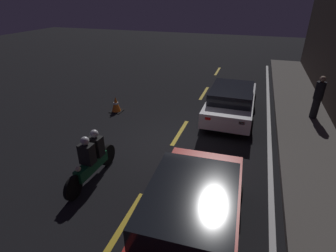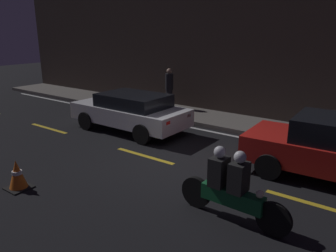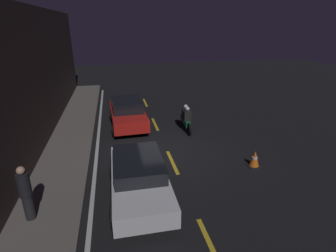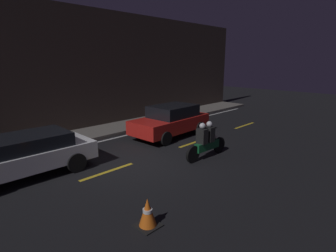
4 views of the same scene
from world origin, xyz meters
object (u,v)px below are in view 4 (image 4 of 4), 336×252
sedan_white (25,154)px  taxi_red (171,120)px  traffic_cone_near (148,213)px  motorcycle (206,141)px

sedan_white → taxi_red: (6.50, -0.05, 0.06)m
taxi_red → traffic_cone_near: taxi_red is taller
taxi_red → motorcycle: taxi_red is taller
taxi_red → motorcycle: bearing=65.2°
sedan_white → motorcycle: size_ratio=1.91×
taxi_red → motorcycle: (-1.24, -3.01, -0.13)m
motorcycle → traffic_cone_near: 4.62m
taxi_red → traffic_cone_near: size_ratio=6.11×
sedan_white → traffic_cone_near: size_ratio=6.29×
sedan_white → taxi_red: 6.50m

